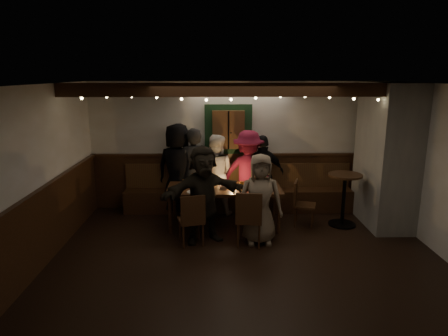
{
  "coord_description": "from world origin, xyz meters",
  "views": [
    {
      "loc": [
        -0.44,
        -5.54,
        2.75
      ],
      "look_at": [
        -0.3,
        1.6,
        1.05
      ],
      "focal_mm": 32.0,
      "sensor_mm": 36.0,
      "label": 1
    }
  ],
  "objects_px": {
    "person_a": "(178,169)",
    "person_e": "(263,174)",
    "dining_table": "(224,191)",
    "person_f": "(203,194)",
    "chair_near_right": "(249,216)",
    "person_c": "(215,174)",
    "high_top": "(344,193)",
    "person_b": "(193,171)",
    "person_d": "(248,173)",
    "person_g": "(260,199)",
    "chair_end": "(300,201)",
    "chair_near_left": "(192,217)"
  },
  "relations": [
    {
      "from": "person_e",
      "to": "person_d",
      "type": "bearing_deg",
      "value": 4.63
    },
    {
      "from": "chair_end",
      "to": "person_e",
      "type": "bearing_deg",
      "value": 129.65
    },
    {
      "from": "dining_table",
      "to": "person_f",
      "type": "distance_m",
      "value": 0.77
    },
    {
      "from": "chair_near_right",
      "to": "person_b",
      "type": "height_order",
      "value": "person_b"
    },
    {
      "from": "chair_end",
      "to": "high_top",
      "type": "distance_m",
      "value": 0.8
    },
    {
      "from": "person_c",
      "to": "person_e",
      "type": "xyz_separation_m",
      "value": [
        0.95,
        0.03,
        -0.01
      ]
    },
    {
      "from": "high_top",
      "to": "person_d",
      "type": "xyz_separation_m",
      "value": [
        -1.71,
        0.64,
        0.23
      ]
    },
    {
      "from": "person_e",
      "to": "person_f",
      "type": "distance_m",
      "value": 1.83
    },
    {
      "from": "person_a",
      "to": "person_e",
      "type": "distance_m",
      "value": 1.69
    },
    {
      "from": "chair_near_right",
      "to": "person_e",
      "type": "relative_size",
      "value": 0.59
    },
    {
      "from": "person_f",
      "to": "dining_table",
      "type": "bearing_deg",
      "value": 41.97
    },
    {
      "from": "person_d",
      "to": "chair_near_right",
      "type": "bearing_deg",
      "value": 109.3
    },
    {
      "from": "person_c",
      "to": "person_b",
      "type": "bearing_deg",
      "value": 11.6
    },
    {
      "from": "person_g",
      "to": "person_f",
      "type": "bearing_deg",
      "value": 174.17
    },
    {
      "from": "dining_table",
      "to": "high_top",
      "type": "distance_m",
      "value": 2.2
    },
    {
      "from": "chair_near_right",
      "to": "person_c",
      "type": "distance_m",
      "value": 1.76
    },
    {
      "from": "dining_table",
      "to": "chair_end",
      "type": "distance_m",
      "value": 1.42
    },
    {
      "from": "chair_near_left",
      "to": "high_top",
      "type": "bearing_deg",
      "value": 17.76
    },
    {
      "from": "person_f",
      "to": "person_c",
      "type": "bearing_deg",
      "value": 62.06
    },
    {
      "from": "high_top",
      "to": "person_e",
      "type": "distance_m",
      "value": 1.61
    },
    {
      "from": "chair_near_right",
      "to": "person_f",
      "type": "xyz_separation_m",
      "value": [
        -0.73,
        0.25,
        0.29
      ]
    },
    {
      "from": "chair_near_left",
      "to": "person_e",
      "type": "bearing_deg",
      "value": 51.17
    },
    {
      "from": "person_a",
      "to": "person_d",
      "type": "xyz_separation_m",
      "value": [
        1.39,
        -0.13,
        -0.06
      ]
    },
    {
      "from": "dining_table",
      "to": "chair_near_right",
      "type": "xyz_separation_m",
      "value": [
        0.38,
        -0.92,
        -0.15
      ]
    },
    {
      "from": "person_f",
      "to": "person_g",
      "type": "distance_m",
      "value": 0.93
    },
    {
      "from": "person_g",
      "to": "chair_near_left",
      "type": "bearing_deg",
      "value": -174.28
    },
    {
      "from": "person_c",
      "to": "person_f",
      "type": "distance_m",
      "value": 1.41
    },
    {
      "from": "person_c",
      "to": "person_f",
      "type": "height_order",
      "value": "person_f"
    },
    {
      "from": "person_d",
      "to": "person_g",
      "type": "xyz_separation_m",
      "value": [
        0.08,
        -1.38,
        -0.09
      ]
    },
    {
      "from": "chair_near_right",
      "to": "person_d",
      "type": "bearing_deg",
      "value": 86.17
    },
    {
      "from": "chair_near_left",
      "to": "person_a",
      "type": "xyz_separation_m",
      "value": [
        -0.37,
        1.64,
        0.41
      ]
    },
    {
      "from": "dining_table",
      "to": "chair_end",
      "type": "xyz_separation_m",
      "value": [
        1.41,
        0.02,
        -0.2
      ]
    },
    {
      "from": "person_b",
      "to": "person_g",
      "type": "relative_size",
      "value": 1.15
    },
    {
      "from": "high_top",
      "to": "person_b",
      "type": "relative_size",
      "value": 0.56
    },
    {
      "from": "person_b",
      "to": "person_c",
      "type": "relative_size",
      "value": 1.08
    },
    {
      "from": "chair_end",
      "to": "person_b",
      "type": "distance_m",
      "value": 2.15
    },
    {
      "from": "person_a",
      "to": "high_top",
      "type": "bearing_deg",
      "value": -175.06
    },
    {
      "from": "person_g",
      "to": "chair_near_right",
      "type": "bearing_deg",
      "value": -138.72
    },
    {
      "from": "dining_table",
      "to": "person_e",
      "type": "xyz_separation_m",
      "value": [
        0.79,
        0.77,
        0.11
      ]
    },
    {
      "from": "chair_end",
      "to": "high_top",
      "type": "height_order",
      "value": "high_top"
    },
    {
      "from": "dining_table",
      "to": "chair_near_right",
      "type": "bearing_deg",
      "value": -67.36
    },
    {
      "from": "chair_near_left",
      "to": "person_f",
      "type": "height_order",
      "value": "person_f"
    },
    {
      "from": "dining_table",
      "to": "person_f",
      "type": "height_order",
      "value": "person_f"
    },
    {
      "from": "person_b",
      "to": "chair_near_right",
      "type": "bearing_deg",
      "value": 109.21
    },
    {
      "from": "high_top",
      "to": "person_d",
      "type": "height_order",
      "value": "person_d"
    },
    {
      "from": "chair_near_right",
      "to": "dining_table",
      "type": "bearing_deg",
      "value": 112.64
    },
    {
      "from": "dining_table",
      "to": "person_b",
      "type": "relative_size",
      "value": 1.19
    },
    {
      "from": "person_a",
      "to": "person_c",
      "type": "height_order",
      "value": "person_a"
    },
    {
      "from": "chair_near_left",
      "to": "person_d",
      "type": "xyz_separation_m",
      "value": [
        1.02,
        1.51,
        0.35
      ]
    },
    {
      "from": "person_g",
      "to": "person_d",
      "type": "bearing_deg",
      "value": 92.59
    }
  ]
}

